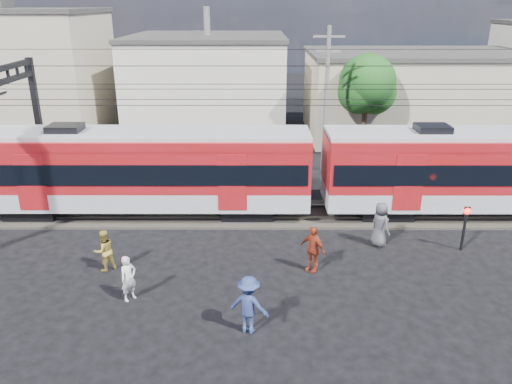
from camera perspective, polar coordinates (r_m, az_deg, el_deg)
ground at (r=17.37m, az=-6.53°, el=-13.19°), size 120.00×120.00×0.00m
track_bed at (r=24.36m, az=-4.49°, el=-2.50°), size 70.00×3.40×0.12m
rail_near at (r=23.63m, az=-4.63°, el=-2.95°), size 70.00×0.12×0.12m
rail_far at (r=25.00m, az=-4.36°, el=-1.57°), size 70.00×0.12×0.12m
commuter_train at (r=24.06m, az=-12.79°, el=2.69°), size 50.30×3.08×4.17m
catenary at (r=25.10m, az=-25.16°, el=8.45°), size 70.00×9.30×7.52m
building_west at (r=43.02m, az=-26.64°, el=12.00°), size 14.28×10.20×9.30m
building_midwest at (r=41.91m, az=-5.41°, el=12.49°), size 12.24×12.24×7.30m
building_mideast at (r=40.67m, az=17.67°, el=10.65°), size 16.32×10.20×6.30m
utility_pole_mid at (r=30.01m, az=8.02°, el=10.76°), size 1.80×0.24×8.50m
tree_near at (r=33.56m, az=12.85°, el=11.73°), size 3.82×3.64×6.72m
pedestrian_a at (r=17.91m, az=-14.37°, el=-9.54°), size 0.69×0.71×1.65m
pedestrian_b at (r=20.02m, az=-16.95°, el=-6.41°), size 1.02×0.99×1.65m
pedestrian_c at (r=15.75m, az=-0.82°, el=-12.78°), size 1.42×1.09×1.93m
pedestrian_d at (r=19.17m, az=6.48°, el=-6.49°), size 1.10×1.08×1.86m
pedestrian_e at (r=21.59m, az=14.01°, el=-3.61°), size 1.01×1.13×1.95m
crossing_signal at (r=22.14m, az=22.83°, el=-3.00°), size 0.28×0.28×1.95m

